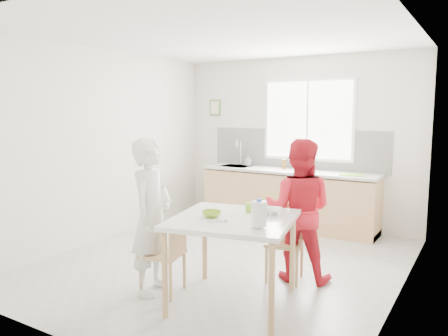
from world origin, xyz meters
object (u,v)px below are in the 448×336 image
(dining_table, at_px, (233,226))
(wine_bottle_b, at_px, (296,160))
(chair_far, at_px, (286,238))
(person_white, at_px, (152,216))
(milk_jug, at_px, (259,213))
(bowl_green, at_px, (212,214))
(chair_left, at_px, (168,250))
(bowl_white, at_px, (270,211))
(person_red, at_px, (299,210))
(wine_bottle_a, at_px, (298,159))

(dining_table, xyz_separation_m, wine_bottle_b, (-0.58, 2.99, 0.31))
(chair_far, relative_size, person_white, 0.53)
(chair_far, xyz_separation_m, milk_jug, (0.21, -1.07, 0.52))
(dining_table, relative_size, bowl_green, 7.15)
(chair_left, height_order, bowl_green, bowl_green)
(chair_far, distance_m, bowl_green, 1.11)
(bowl_white, bearing_deg, bowl_green, -136.77)
(person_white, bearing_deg, wine_bottle_b, -17.04)
(bowl_green, bearing_deg, person_red, 64.37)
(person_white, height_order, bowl_green, person_white)
(dining_table, xyz_separation_m, chair_left, (-0.67, -0.15, -0.30))
(chair_left, height_order, chair_far, chair_far)
(dining_table, xyz_separation_m, chair_far, (0.17, 0.87, -0.30))
(chair_left, bearing_deg, wine_bottle_a, 166.07)
(chair_far, distance_m, wine_bottle_a, 2.40)
(dining_table, distance_m, wine_bottle_a, 3.13)
(milk_jug, xyz_separation_m, wine_bottle_b, (-0.96, 3.20, 0.10))
(milk_jug, bearing_deg, dining_table, 139.05)
(bowl_white, height_order, wine_bottle_b, wine_bottle_b)
(wine_bottle_a, relative_size, wine_bottle_b, 1.07)
(bowl_white, xyz_separation_m, wine_bottle_a, (-0.82, 2.75, 0.21))
(milk_jug, height_order, wine_bottle_a, wine_bottle_a)
(dining_table, relative_size, chair_left, 1.59)
(person_white, xyz_separation_m, wine_bottle_a, (0.27, 3.24, 0.29))
(dining_table, distance_m, person_red, 0.96)
(dining_table, distance_m, bowl_white, 0.41)
(chair_far, bearing_deg, person_red, 5.58)
(dining_table, height_order, chair_far, dining_table)
(person_white, distance_m, wine_bottle_b, 3.20)
(wine_bottle_b, bearing_deg, milk_jug, -73.34)
(dining_table, distance_m, person_white, 0.87)
(milk_jug, bearing_deg, chair_left, 164.48)
(person_red, distance_m, wine_bottle_a, 2.34)
(wine_bottle_a, bearing_deg, dining_table, -79.28)
(person_red, xyz_separation_m, bowl_white, (-0.06, -0.60, 0.10))
(dining_table, height_order, bowl_white, bowl_white)
(person_white, xyz_separation_m, bowl_white, (1.09, 0.49, 0.09))
(wine_bottle_a, distance_m, wine_bottle_b, 0.07)
(chair_left, height_order, person_white, person_white)
(dining_table, height_order, wine_bottle_a, wine_bottle_a)
(person_white, distance_m, bowl_green, 0.67)
(chair_left, xyz_separation_m, person_white, (-0.17, -0.04, 0.33))
(milk_jug, bearing_deg, person_white, 166.72)
(person_red, relative_size, wine_bottle_b, 5.16)
(dining_table, bearing_deg, milk_jug, -28.69)
(wine_bottle_a, bearing_deg, person_white, -94.72)
(chair_far, distance_m, milk_jug, 1.21)
(milk_jug, bearing_deg, wine_bottle_b, 94.39)
(bowl_green, height_order, bowl_white, bowl_green)
(person_white, height_order, wine_bottle_b, person_white)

